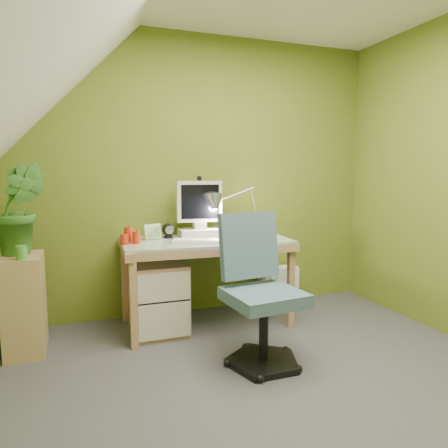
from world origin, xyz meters
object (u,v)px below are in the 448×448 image
object	(u,v)px
potted_plant	(19,209)
task_chair	(264,295)
radiator	(278,285)
desk	(206,282)
desk_lamp	(249,200)
side_ledge	(25,304)
monitor	(199,204)

from	to	relation	value
potted_plant	task_chair	world-z (taller)	potted_plant
radiator	desk	bearing A→B (deg)	-152.43
desk_lamp	side_ledge	world-z (taller)	desk_lamp
monitor	desk_lamp	distance (m)	0.45
desk_lamp	side_ledge	xyz separation A→B (m)	(-1.78, -0.27, -0.65)
monitor	side_ledge	bearing A→B (deg)	-165.99
desk	monitor	distance (m)	0.64
task_chair	radiator	size ratio (longest dim) A/B	2.60
monitor	task_chair	world-z (taller)	monitor
side_ledge	radiator	world-z (taller)	side_ledge
monitor	radiator	distance (m)	1.12
side_ledge	potted_plant	bearing A→B (deg)	90.00
potted_plant	task_chair	xyz separation A→B (m)	(1.46, -0.78, -0.53)
side_ledge	task_chair	xyz separation A→B (m)	(1.46, -0.73, 0.12)
side_ledge	desk	bearing A→B (deg)	3.84
side_ledge	potted_plant	size ratio (longest dim) A/B	1.10
potted_plant	radiator	distance (m)	2.29
desk	side_ledge	distance (m)	1.33
desk_lamp	task_chair	distance (m)	1.17
desk	task_chair	size ratio (longest dim) A/B	1.42
side_ledge	radiator	size ratio (longest dim) A/B	1.91
desk	radiator	xyz separation A→B (m)	(0.79, 0.26, -0.17)
monitor	radiator	world-z (taller)	monitor
task_chair	radiator	world-z (taller)	task_chair
desk_lamp	potted_plant	size ratio (longest dim) A/B	0.94
monitor	potted_plant	bearing A→B (deg)	-168.07
desk	monitor	xyz separation A→B (m)	(-0.00, 0.18, 0.62)
task_chair	radiator	xyz separation A→B (m)	(0.66, 1.08, -0.29)
desk	desk_lamp	world-z (taller)	desk_lamp
desk	side_ledge	world-z (taller)	desk
monitor	desk_lamp	xyz separation A→B (m)	(0.45, 0.00, 0.03)
task_chair	radiator	distance (m)	1.29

